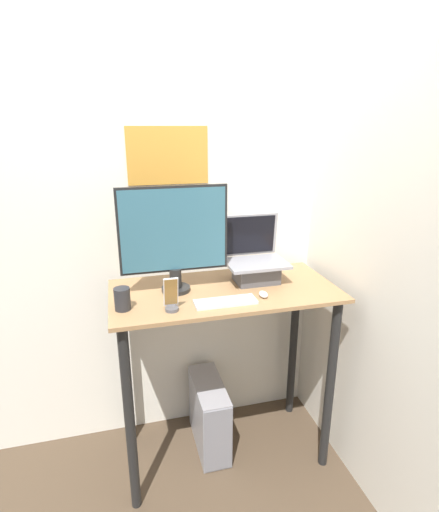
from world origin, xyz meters
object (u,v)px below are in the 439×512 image
at_px(keyboard, 225,302).
at_px(computer_tower, 209,415).
at_px(monitor, 174,238).
at_px(mouse, 263,294).
at_px(cell_phone, 171,299).
at_px(laptop, 255,265).

distance_m(keyboard, computer_tower, 0.87).
relative_size(monitor, mouse, 8.41).
bearing_deg(cell_phone, laptop, 27.14).
height_order(monitor, cell_phone, monitor).
relative_size(monitor, keyboard, 1.81).
height_order(laptop, mouse, laptop).
bearing_deg(monitor, keyboard, -45.88).
bearing_deg(keyboard, cell_phone, -178.50).
bearing_deg(monitor, cell_phone, -103.71).
bearing_deg(keyboard, computer_tower, 96.68).
height_order(cell_phone, computer_tower, cell_phone).
height_order(keyboard, mouse, mouse).
relative_size(keyboard, cell_phone, 1.87).
relative_size(laptop, keyboard, 1.17).
xyz_separation_m(mouse, computer_tower, (-0.23, 0.22, -0.84)).
height_order(mouse, cell_phone, cell_phone).
distance_m(keyboard, mouse, 0.20).
xyz_separation_m(laptop, keyboard, (-0.23, -0.24, -0.08)).
relative_size(cell_phone, computer_tower, 0.36).
xyz_separation_m(monitor, mouse, (0.40, -0.19, -0.26)).
relative_size(monitor, cell_phone, 3.39).
distance_m(monitor, computer_tower, 1.11).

